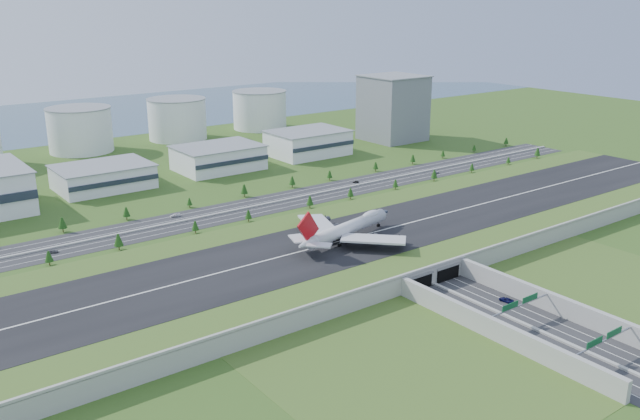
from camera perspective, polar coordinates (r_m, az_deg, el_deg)
ground at (r=334.57m, az=3.38°, el=-3.52°), size 1200.00×1200.00×0.00m
airfield_deck at (r=333.05m, az=3.40°, el=-2.86°), size 520.00×100.00×9.20m
underpass_road at (r=271.35m, az=17.15°, el=-8.73°), size 38.80×120.40×8.00m
sign_gantry_near at (r=272.14m, az=16.48°, el=-7.76°), size 38.70×0.70×9.80m
sign_gantry_far at (r=255.46m, az=22.79°, el=-10.19°), size 38.70×0.70×9.80m
north_expressway at (r=407.70m, az=-5.22°, el=0.34°), size 560.00×36.00×0.12m
tree_row at (r=407.72m, az=-4.49°, el=1.04°), size 503.84×48.71×8.47m
hangar_mid_a at (r=464.96m, az=-17.80°, el=2.66°), size 58.00×42.00×15.00m
hangar_mid_b at (r=497.34m, az=-8.56°, el=4.36°), size 58.00×42.00×17.00m
hangar_mid_c at (r=538.39m, az=-1.03°, el=5.66°), size 58.00×42.00×19.00m
office_tower at (r=598.25m, az=6.17°, el=8.51°), size 46.00×46.00×55.00m
fuel_tank_b at (r=582.20m, az=-19.55°, el=6.36°), size 50.00×50.00×35.00m
fuel_tank_c at (r=612.04m, az=-11.93°, el=7.49°), size 50.00×50.00×35.00m
fuel_tank_d at (r=651.67m, az=-5.10°, el=8.38°), size 50.00×50.00×35.00m
bay_water at (r=755.69m, az=-20.87°, el=7.23°), size 1200.00×260.00×0.06m
boeing_747 at (r=323.99m, az=2.28°, el=-1.56°), size 68.19×63.75×21.40m
car_0 at (r=268.02m, az=14.99°, el=-9.48°), size 3.20×4.87×1.54m
car_1 at (r=252.82m, az=21.48°, el=-11.87°), size 1.77×4.97×1.63m
car_2 at (r=290.68m, az=15.41°, el=-7.30°), size 3.65×6.43×1.69m
car_4 at (r=356.52m, az=-21.56°, el=-3.26°), size 5.02×3.16×1.59m
car_5 at (r=457.26m, az=3.02°, el=2.38°), size 4.27×2.74×1.33m
car_6 at (r=488.13m, az=9.68°, el=3.15°), size 6.03×2.79×1.68m
car_7 at (r=394.47m, az=-12.13°, el=-0.45°), size 5.86×2.98×1.63m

